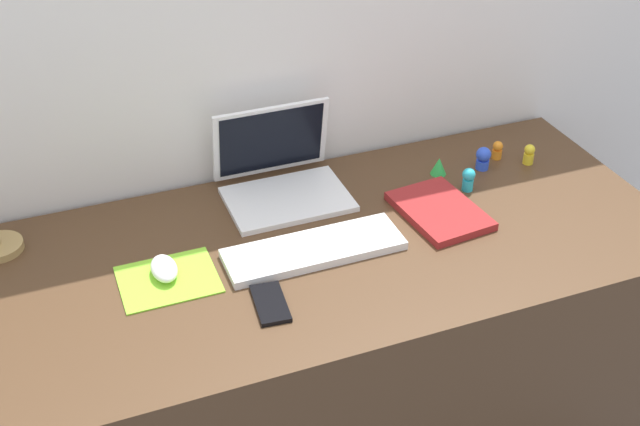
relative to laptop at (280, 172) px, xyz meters
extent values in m
cube|color=silver|center=(0.01, 0.14, 0.05)|extent=(2.87, 0.05, 1.69)
cube|color=#4C331E|center=(0.01, -0.25, -0.42)|extent=(1.67, 0.72, 0.74)
cube|color=white|center=(0.00, -0.05, -0.05)|extent=(0.30, 0.21, 0.01)
cube|color=white|center=(0.00, 0.07, 0.06)|extent=(0.30, 0.04, 0.20)
cube|color=black|center=(0.00, 0.06, 0.06)|extent=(0.27, 0.03, 0.17)
cube|color=white|center=(-0.01, -0.28, -0.04)|extent=(0.41, 0.13, 0.02)
cube|color=#8CDB33|center=(-0.34, -0.26, -0.05)|extent=(0.21, 0.17, 0.00)
ellipsoid|color=white|center=(-0.35, -0.24, -0.03)|extent=(0.06, 0.10, 0.03)
cube|color=black|center=(-0.16, -0.41, -0.05)|extent=(0.08, 0.13, 0.01)
cube|color=maroon|center=(0.33, -0.24, -0.04)|extent=(0.19, 0.26, 0.02)
cone|color=green|center=(0.41, -0.07, -0.03)|extent=(0.04, 0.04, 0.05)
cylinder|color=orange|center=(0.60, -0.06, -0.04)|extent=(0.03, 0.03, 0.03)
sphere|color=orange|center=(0.60, -0.06, -0.02)|extent=(0.03, 0.03, 0.03)
cylinder|color=#28B7CC|center=(0.44, -0.17, -0.04)|extent=(0.03, 0.03, 0.03)
sphere|color=#28B7CC|center=(0.44, -0.17, -0.01)|extent=(0.03, 0.03, 0.03)
cylinder|color=yellow|center=(0.66, -0.11, -0.04)|extent=(0.03, 0.03, 0.03)
sphere|color=yellow|center=(0.66, -0.11, -0.01)|extent=(0.03, 0.03, 0.03)
cylinder|color=blue|center=(0.53, -0.09, -0.04)|extent=(0.03, 0.03, 0.03)
sphere|color=blue|center=(0.53, -0.09, -0.01)|extent=(0.04, 0.04, 0.04)
camera|label=1|loc=(-0.53, -1.66, 1.05)|focal=45.55mm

